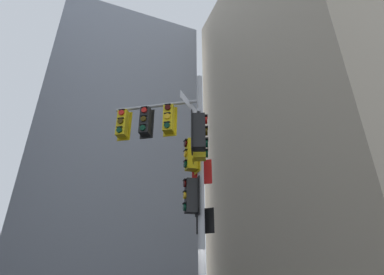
# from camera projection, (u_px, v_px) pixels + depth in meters

# --- Properties ---
(building_tower_right) EXTENTS (17.71, 17.71, 31.29)m
(building_tower_right) POSITION_uv_depth(u_px,v_px,m) (328.00, 111.00, 26.54)
(building_tower_right) COLOR tan
(building_tower_right) RESTS_ON ground
(building_mid_block) EXTENTS (15.07, 15.07, 29.66)m
(building_mid_block) POSITION_uv_depth(u_px,v_px,m) (114.00, 151.00, 33.23)
(building_mid_block) COLOR #9399A3
(building_mid_block) RESTS_ON ground
(signal_pole_assembly) EXTENTS (3.03, 3.52, 8.37)m
(signal_pole_assembly) POSITION_uv_depth(u_px,v_px,m) (179.00, 153.00, 8.88)
(signal_pole_assembly) COLOR #B2B2B5
(signal_pole_assembly) RESTS_ON ground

